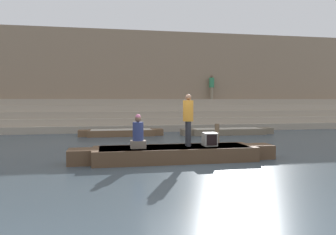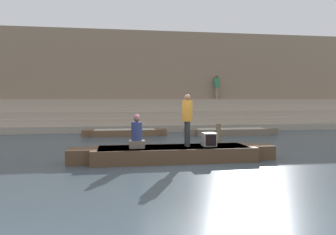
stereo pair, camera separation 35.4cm
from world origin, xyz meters
The scene contains 11 objects.
ground_plane centered at (0.00, 0.00, 0.00)m, with size 120.00×120.00×0.00m, color #3D4C56.
ghat_steps centered at (0.00, 11.63, 0.76)m, with size 36.00×2.85×2.07m.
back_wall centered at (0.00, 13.27, 3.40)m, with size 34.20×1.28×6.86m.
rowboat_main centered at (-0.26, 0.20, 0.25)m, with size 6.81×1.56×0.47m.
person_standing centered at (0.21, 0.23, 1.46)m, with size 0.35×0.35×1.73m.
person_rowing centered at (-1.47, 0.10, 0.90)m, with size 0.48×0.38×1.09m.
tv_set centered at (0.94, 0.18, 0.69)m, with size 0.43×0.47×0.44m.
moored_boat_shore centered at (4.46, 7.71, 0.19)m, with size 5.49×1.26×0.35m.
moored_boat_distant centered at (-1.65, 8.16, 0.19)m, with size 4.69×1.26×0.35m.
mooring_post centered at (2.00, 2.49, 0.52)m, with size 0.19×0.19×1.03m, color brown.
person_on_steps centered at (5.03, 12.39, 3.07)m, with size 0.36×0.36×1.73m.
Camera 1 is at (-2.46, -10.29, 2.01)m, focal length 35.00 mm.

